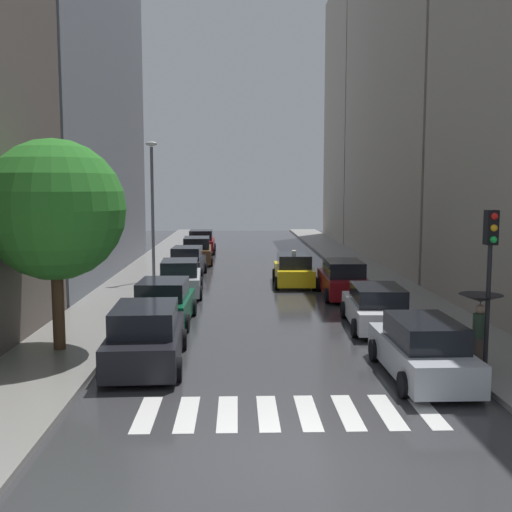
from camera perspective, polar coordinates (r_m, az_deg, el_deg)
The scene contains 21 objects.
ground_plane at distance 35.12m, azimuth 0.08°, elevation -1.78°, with size 28.00×72.00×0.04m, color #353537.
sidewalk_left at distance 35.50m, azimuth -10.47°, elevation -1.65°, with size 3.00×72.00×0.15m, color gray.
sidewalk_right at distance 35.91m, azimuth 10.50°, elevation -1.56°, with size 3.00×72.00×0.15m, color gray.
crosswalk_stripes at distance 14.01m, azimuth 3.02°, elevation -14.55°, with size 6.75×2.20×0.01m.
building_left_mid at distance 37.04m, azimuth -18.03°, elevation 17.19°, with size 6.00×20.88×24.21m, color slate.
building_right_mid at distance 43.01m, azimuth 15.21°, elevation 15.72°, with size 6.00×21.57×24.19m, color #9E9384.
building_right_far at distance 59.59m, azimuth 10.24°, elevation 12.91°, with size 6.00×12.35×23.61m, color #9E9384.
parked_car_left_nearest at distance 17.53m, azimuth -10.34°, elevation -7.53°, with size 2.31×4.82×1.75m.
parked_car_left_second at distance 22.68m, azimuth -8.69°, elevation -4.41°, with size 2.21×4.24×1.65m.
parked_car_left_third at distance 28.54m, azimuth -7.17°, elevation -2.13°, with size 2.25×4.29×1.67m.
parked_car_left_fourth at distance 34.48m, azimuth -6.49°, elevation -0.62°, with size 2.08×4.22×1.70m.
parked_car_left_fifth at distance 40.29m, azimuth -5.59°, elevation 0.46°, with size 2.24×4.83×1.77m.
parked_car_left_sixth at distance 46.59m, azimuth -5.18°, elevation 1.28°, with size 2.18×4.13×1.78m.
parked_car_right_nearest at distance 16.73m, azimuth 15.38°, elevation -8.54°, with size 2.02×4.68×1.62m.
parked_car_right_second at distance 22.26m, azimuth 11.28°, elevation -4.79°, with size 2.30×4.68×1.54m.
parked_car_right_third at distance 28.20m, azimuth 8.20°, elevation -2.22°, with size 2.10×4.82×1.70m.
taxi_midroad at distance 31.37m, azimuth 3.56°, elevation -1.35°, with size 2.14×4.44×1.81m.
pedestrian_foreground at distance 17.41m, azimuth 20.38°, elevation -5.00°, with size 1.16×1.16×2.02m.
street_tree_left at distance 18.90m, azimuth -18.45°, elevation 4.13°, with size 4.19×4.19×6.32m.
traffic_light_right_corner at distance 16.83m, azimuth 21.21°, elevation 0.09°, with size 0.30×0.42×4.30m.
lamp_post_left at distance 32.11m, azimuth -9.74°, elevation 5.10°, with size 0.60×0.28×7.24m.
Camera 1 is at (-1.11, -10.74, 5.03)m, focal length 42.43 mm.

